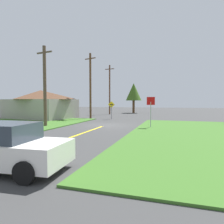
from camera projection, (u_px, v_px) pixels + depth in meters
name	position (u px, v px, depth m)	size (l,w,h in m)	color
ground_plane	(106.00, 125.00, 19.81)	(120.00, 120.00, 0.00)	#3A3A3A
grass_verge_right	(220.00, 136.00, 13.26)	(12.00, 20.00, 0.08)	#396824
lane_stripe_center	(63.00, 140.00, 12.17)	(0.20, 14.00, 0.01)	yellow
stop_sign	(151.00, 106.00, 17.73)	(0.71, 0.07, 2.75)	#9EA0A8
car_behind_on_main_road	(1.00, 146.00, 6.90)	(4.68, 2.33, 1.62)	white
utility_pole_near	(45.00, 85.00, 18.59)	(1.79, 0.44, 7.45)	brown
utility_pole_mid	(90.00, 85.00, 27.41)	(1.76, 0.65, 8.88)	brown
utility_pole_far	(110.00, 89.00, 36.50)	(1.79, 0.42, 8.93)	brown
direction_sign	(111.00, 108.00, 26.51)	(0.91, 0.08, 2.38)	slate
oak_tree_left	(134.00, 92.00, 40.82)	(3.19, 3.19, 6.06)	brown
barn	(41.00, 104.00, 27.65)	(9.24, 7.23, 3.89)	gray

